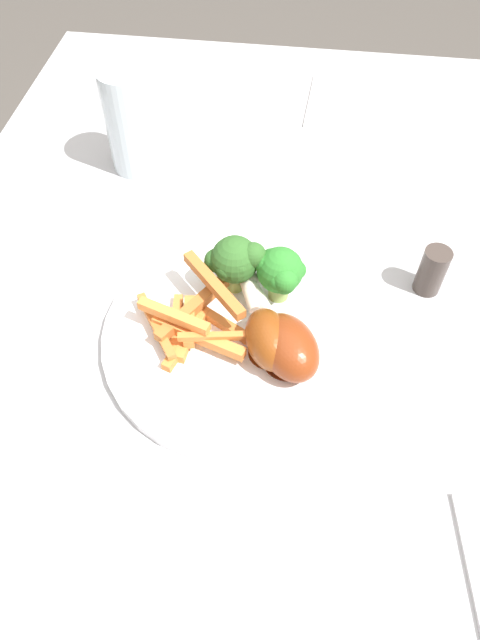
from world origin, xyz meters
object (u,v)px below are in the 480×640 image
water_glass (132,121)px  chicken_drumstick_far (287,344)px  dining_table (251,352)px  dinner_plate (240,335)px  carrot_fries_pile (194,320)px  pepper_shaker (432,271)px  broccoli_floret_middle (236,260)px  chicken_drumstick_near (267,335)px  broccoli_floret_front (280,272)px

water_glass → chicken_drumstick_far: bearing=37.3°
dining_table → dinner_plate: 0.13m
carrot_fries_pile → pepper_shaker: carrot_fries_pile is taller
dinner_plate → broccoli_floret_middle: bearing=-168.4°
carrot_fries_pile → water_glass: 0.31m
dinner_plate → chicken_drumstick_far: 0.06m
chicken_drumstick_near → chicken_drumstick_far: size_ratio=0.98×
broccoli_floret_front → chicken_drumstick_near: bearing=-4.0°
dining_table → broccoli_floret_middle: 0.17m
carrot_fries_pile → chicken_drumstick_near: size_ratio=1.18×
broccoli_floret_middle → chicken_drumstick_near: size_ratio=0.55×
dining_table → water_glass: (-0.21, -0.18, 0.18)m
dinner_plate → pepper_shaker: size_ratio=5.02×
broccoli_floret_middle → carrot_fries_pile: 0.08m
dinner_plate → pepper_shaker: pepper_shaker is taller
dining_table → chicken_drumstick_far: chicken_drumstick_far is taller
dinner_plate → broccoli_floret_front: size_ratio=4.37×
carrot_fries_pile → pepper_shaker: (-0.10, 0.25, -0.00)m
broccoli_floret_front → pepper_shaker: (-0.05, 0.16, -0.02)m
chicken_drumstick_near → water_glass: (-0.29, -0.21, 0.03)m
carrot_fries_pile → pepper_shaker: 0.27m
dinner_plate → water_glass: 0.33m
pepper_shaker → broccoli_floret_front: bearing=-74.6°
broccoli_floret_front → chicken_drumstick_far: 0.08m
carrot_fries_pile → chicken_drumstick_near: chicken_drumstick_near is taller
broccoli_floret_front → carrot_fries_pile: (0.06, -0.08, -0.02)m
chicken_drumstick_far → broccoli_floret_middle: bearing=-144.0°
chicken_drumstick_far → pepper_shaker: (-0.12, 0.15, -0.01)m
chicken_drumstick_near → water_glass: size_ratio=0.94×
chicken_drumstick_near → water_glass: 0.36m
carrot_fries_pile → chicken_drumstick_far: size_ratio=1.16×
dining_table → carrot_fries_pile: carrot_fries_pile is taller
water_glass → broccoli_floret_front: bearing=44.0°
carrot_fries_pile → dining_table: bearing=140.4°
dinner_plate → chicken_drumstick_far: bearing=62.4°
chicken_drumstick_near → dinner_plate: bearing=-121.0°
dinner_plate → broccoli_floret_front: broccoli_floret_front is taller
dining_table → pepper_shaker: 0.24m
carrot_fries_pile → water_glass: (-0.28, -0.13, 0.04)m
dinner_plate → broccoli_floret_middle: 0.08m
dining_table → dinner_plate: bearing=-5.4°
water_glass → pepper_shaker: bearing=65.2°
chicken_drumstick_far → chicken_drumstick_near: bearing=-112.2°
broccoli_floret_middle → dinner_plate: bearing=11.6°
dining_table → pepper_shaker: bearing=101.3°
chicken_drumstick_far → pepper_shaker: chicken_drumstick_far is taller
chicken_drumstick_near → pepper_shaker: size_ratio=2.21×
broccoli_floret_front → chicken_drumstick_near: (0.07, -0.00, -0.02)m
dining_table → broccoli_floret_middle: size_ratio=15.88×
dining_table → broccoli_floret_middle: bearing=-89.5°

